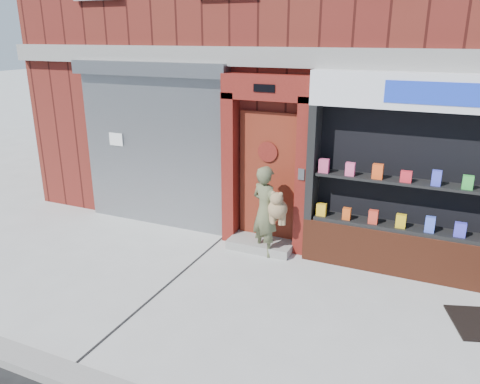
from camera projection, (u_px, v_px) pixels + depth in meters
The scene contains 6 objects.
ground at pixel (267, 308), 6.26m from camera, with size 80.00×80.00×0.00m, color #9E9E99.
building at pixel (368, 9), 10.17m from camera, with size 12.00×8.16×8.00m.
shutter_bay at pixel (153, 136), 8.53m from camera, with size 3.10×0.30×3.04m.
red_door_bay at pixel (266, 164), 7.69m from camera, with size 1.52×0.58×2.90m.
pharmacy_bay at pixel (427, 189), 6.71m from camera, with size 3.50×0.41×3.00m.
woman at pixel (267, 211), 7.57m from camera, with size 0.73×0.57×1.51m.
Camera 1 is at (1.88, -5.11, 3.48)m, focal length 35.00 mm.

